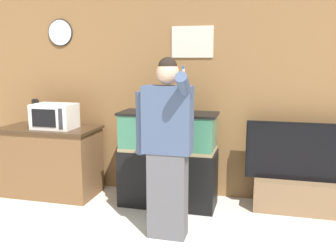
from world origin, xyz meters
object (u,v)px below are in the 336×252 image
(knife_block, at_px, (36,116))
(person_standing, at_px, (167,146))
(counter_island, at_px, (51,161))
(tv_on_stand, at_px, (305,186))
(microwave, at_px, (55,116))
(aquarium_on_stand, at_px, (168,159))

(knife_block, bearing_deg, person_standing, -23.19)
(counter_island, relative_size, tv_on_stand, 0.90)
(microwave, height_order, person_standing, person_standing)
(knife_block, relative_size, tv_on_stand, 0.26)
(counter_island, distance_m, tv_on_stand, 3.17)
(microwave, bearing_deg, counter_island, 159.13)
(aquarium_on_stand, xyz_separation_m, person_standing, (0.19, -0.80, 0.35))
(knife_block, bearing_deg, aquarium_on_stand, -1.73)
(microwave, relative_size, aquarium_on_stand, 0.45)
(counter_island, relative_size, knife_block, 3.51)
(knife_block, distance_m, tv_on_stand, 3.47)
(counter_island, bearing_deg, person_standing, -24.13)
(microwave, height_order, tv_on_stand, microwave)
(aquarium_on_stand, height_order, tv_on_stand, aquarium_on_stand)
(knife_block, bearing_deg, counter_island, -15.53)
(person_standing, bearing_deg, aquarium_on_stand, 103.35)
(counter_island, xyz_separation_m, person_standing, (1.77, -0.79, 0.48))
(microwave, xyz_separation_m, person_standing, (1.65, -0.75, -0.12))
(counter_island, distance_m, knife_block, 0.62)
(counter_island, xyz_separation_m, tv_on_stand, (3.16, 0.20, -0.14))
(aquarium_on_stand, height_order, person_standing, person_standing)
(person_standing, bearing_deg, microwave, 155.65)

